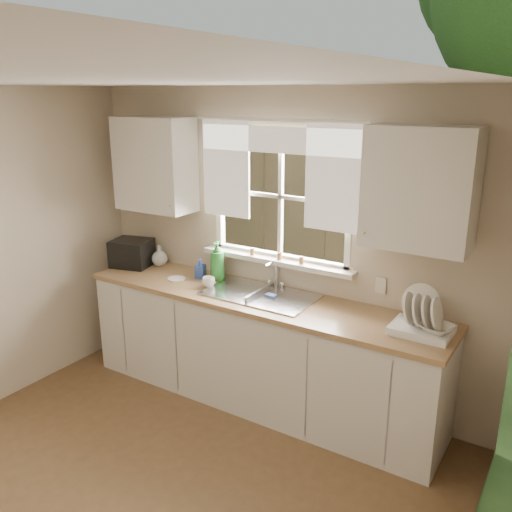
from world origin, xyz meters
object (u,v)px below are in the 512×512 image
Objects in this scene: cup at (209,282)px; black_appliance at (132,253)px; soap_bottle_a at (217,261)px; dish_rack at (422,322)px.

cup is 0.32× the size of black_appliance.
soap_bottle_a reaches higher than cup.
black_appliance reaches higher than cup.
black_appliance is at bearing 175.44° from soap_bottle_a.
soap_bottle_a is at bearing -8.19° from black_appliance.
black_appliance is (-0.89, -0.11, -0.05)m from soap_bottle_a.
cup is at bearing -178.47° from dish_rack.
dish_rack is 3.70× the size of cup.
soap_bottle_a is 1.01× the size of black_appliance.
soap_bottle_a is 0.90m from black_appliance.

